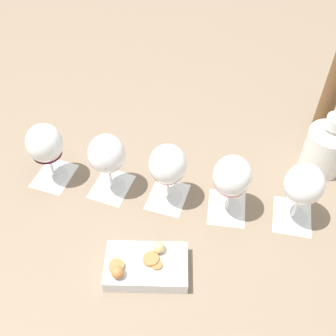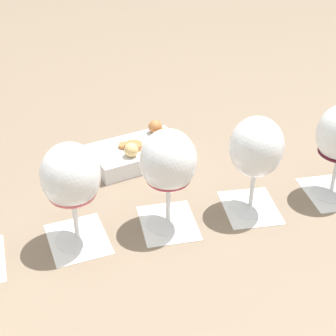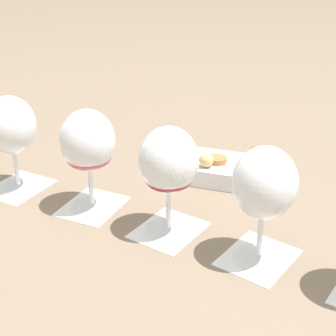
# 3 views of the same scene
# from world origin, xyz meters

# --- Properties ---
(ground_plane) EXTENTS (8.00, 8.00, 0.00)m
(ground_plane) POSITION_xyz_m (0.00, 0.00, 0.00)
(ground_plane) COLOR #7F6B56
(tasting_card_0) EXTENTS (0.14, 0.14, 0.00)m
(tasting_card_0) POSITION_xyz_m (-0.21, -0.23, 0.00)
(tasting_card_0) COLOR white
(tasting_card_0) RESTS_ON ground_plane
(tasting_card_1) EXTENTS (0.14, 0.14, 0.00)m
(tasting_card_1) POSITION_xyz_m (-0.11, -0.11, 0.00)
(tasting_card_1) COLOR white
(tasting_card_1) RESTS_ON ground_plane
(tasting_card_2) EXTENTS (0.14, 0.14, 0.00)m
(tasting_card_2) POSITION_xyz_m (-0.00, 0.00, 0.00)
(tasting_card_2) COLOR white
(tasting_card_2) RESTS_ON ground_plane
(tasting_card_3) EXTENTS (0.14, 0.14, 0.00)m
(tasting_card_3) POSITION_xyz_m (0.10, 0.11, 0.00)
(tasting_card_3) COLOR white
(tasting_card_3) RESTS_ON ground_plane
(wine_glass_0) EXTENTS (0.09, 0.09, 0.17)m
(wine_glass_0) POSITION_xyz_m (-0.21, -0.23, 0.11)
(wine_glass_0) COLOR white
(wine_glass_0) RESTS_ON tasting_card_0
(wine_glass_1) EXTENTS (0.09, 0.09, 0.17)m
(wine_glass_1) POSITION_xyz_m (-0.11, -0.11, 0.11)
(wine_glass_1) COLOR white
(wine_glass_1) RESTS_ON tasting_card_1
(wine_glass_2) EXTENTS (0.09, 0.09, 0.17)m
(wine_glass_2) POSITION_xyz_m (-0.00, 0.00, 0.11)
(wine_glass_2) COLOR white
(wine_glass_2) RESTS_ON tasting_card_2
(wine_glass_3) EXTENTS (0.09, 0.09, 0.17)m
(wine_glass_3) POSITION_xyz_m (0.10, 0.11, 0.11)
(wine_glass_3) COLOR white
(wine_glass_3) RESTS_ON tasting_card_3
(snack_dish) EXTENTS (0.19, 0.21, 0.06)m
(snack_dish) POSITION_xyz_m (-0.15, 0.15, 0.02)
(snack_dish) COLOR silver
(snack_dish) RESTS_ON ground_plane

